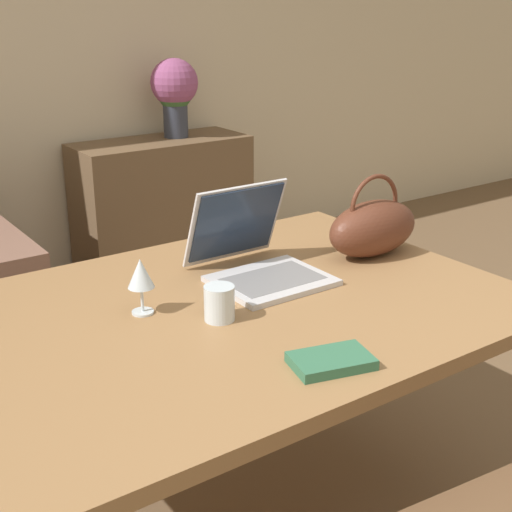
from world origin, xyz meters
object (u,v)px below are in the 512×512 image
object	(u,v)px
laptop	(254,253)
handbag	(373,227)
flower_vase	(174,90)
wine_glass	(141,275)
drinking_glass	(219,303)

from	to	relation	value
laptop	handbag	world-z (taller)	handbag
laptop	flower_vase	bearing A→B (deg)	67.16
laptop	wine_glass	distance (m)	0.40
handbag	flower_vase	world-z (taller)	flower_vase
wine_glass	flower_vase	bearing A→B (deg)	58.66
laptop	wine_glass	bearing A→B (deg)	-171.48
laptop	drinking_glass	xyz separation A→B (m)	(-0.25, -0.21, -0.02)
drinking_glass	handbag	xyz separation A→B (m)	(0.65, 0.13, 0.05)
laptop	drinking_glass	distance (m)	0.32
drinking_glass	wine_glass	world-z (taller)	wine_glass
drinking_glass	laptop	bearing A→B (deg)	39.33
handbag	drinking_glass	bearing A→B (deg)	-168.61
laptop	flower_vase	distance (m)	2.07
laptop	handbag	size ratio (longest dim) A/B	1.10
handbag	flower_vase	xyz separation A→B (m)	(0.40, 1.97, 0.20)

